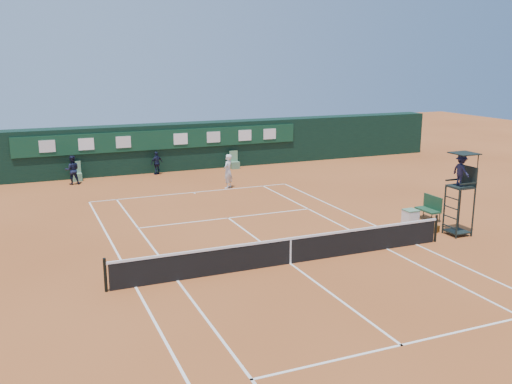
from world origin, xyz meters
TOP-DOWN VIEW (x-y plane):
  - ground at (0.00, 0.00)m, footprint 90.00×90.00m
  - court_lines at (0.00, 0.00)m, footprint 11.05×23.85m
  - tennis_net at (0.00, 0.00)m, footprint 12.90×0.10m
  - back_wall at (0.00, 18.74)m, footprint 40.00×1.65m
  - linesman_chair_left at (-5.50, 17.48)m, footprint 0.55×0.50m
  - linesman_chair_right at (4.50, 17.48)m, footprint 0.55×0.50m
  - umpire_chair at (7.83, 0.38)m, footprint 0.96×0.95m
  - player_bench at (8.30, 2.66)m, footprint 0.55×1.20m
  - tennis_bag at (7.16, 1.26)m, footprint 0.53×0.83m
  - cooler at (7.07, 2.44)m, footprint 0.57×0.57m
  - tennis_ball at (2.91, 10.75)m, footprint 0.06×0.06m
  - player at (2.11, 12.20)m, footprint 0.82×0.81m
  - ball_kid_left at (-5.81, 16.58)m, footprint 0.86×0.70m
  - ball_kid_right at (-0.67, 17.53)m, footprint 0.92×0.65m

SIDE VIEW (x-z plane):
  - ground at x=0.00m, z-range 0.00..0.00m
  - court_lines at x=0.00m, z-range 0.00..0.01m
  - tennis_ball at x=2.91m, z-range 0.00..0.06m
  - tennis_bag at x=7.16m, z-range 0.00..0.29m
  - linesman_chair_left at x=-5.50m, z-range -0.26..0.89m
  - linesman_chair_right at x=4.50m, z-range -0.26..0.89m
  - cooler at x=7.07m, z-range 0.00..0.65m
  - tennis_net at x=0.00m, z-range -0.04..1.06m
  - player_bench at x=8.30m, z-range 0.05..1.15m
  - ball_kid_right at x=-0.67m, z-range 0.00..1.45m
  - ball_kid_left at x=-5.81m, z-range 0.00..1.67m
  - player at x=2.11m, z-range 0.00..1.91m
  - back_wall at x=0.00m, z-range 0.01..3.01m
  - umpire_chair at x=7.83m, z-range 0.75..4.17m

